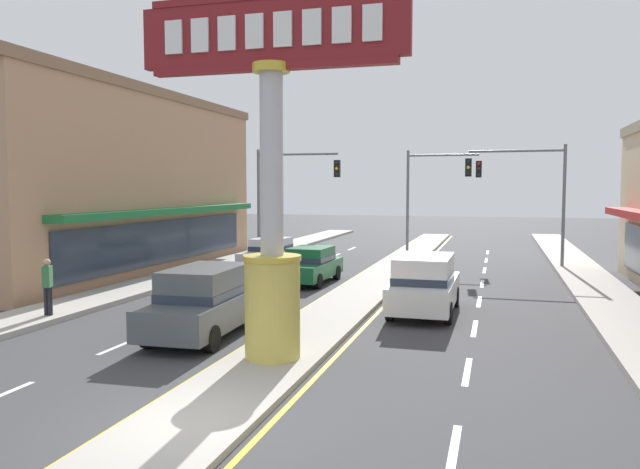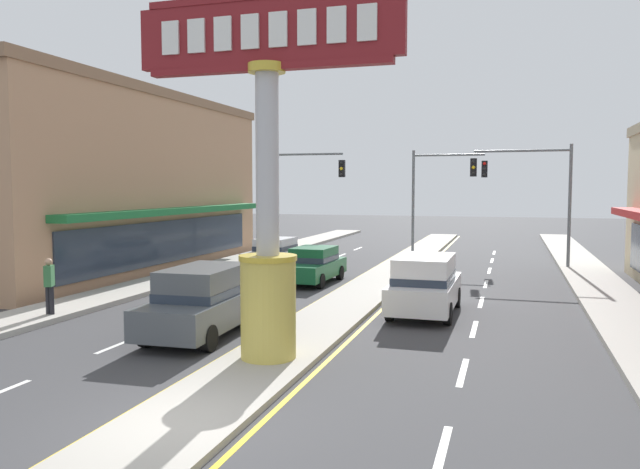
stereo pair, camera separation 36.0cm
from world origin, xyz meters
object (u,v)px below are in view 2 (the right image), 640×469
object	(u,v)px
district_sign	(267,188)
traffic_light_right_side	(532,184)
storefront_left	(96,182)
suv_mid_left_lane	(203,300)
suv_near_left_lane	(425,284)
traffic_light_left_side	(293,184)
sedan_far_right_lane	(275,253)
traffic_light_median_far	(440,185)
sedan_near_right_lane	(313,265)
pedestrian_far_side	(49,283)

from	to	relation	value
district_sign	traffic_light_right_side	xyz separation A→B (m)	(6.31, 19.54, 0.18)
storefront_left	suv_mid_left_lane	bearing A→B (deg)	-43.93
district_sign	suv_near_left_lane	bearing A→B (deg)	67.89
traffic_light_left_side	sedan_far_right_lane	distance (m)	5.00
traffic_light_left_side	suv_near_left_lane	size ratio (longest dim) A/B	1.34
traffic_light_right_side	district_sign	bearing A→B (deg)	-107.91
traffic_light_median_far	suv_near_left_lane	bearing A→B (deg)	-85.29
sedan_near_right_lane	suv_near_left_lane	distance (m)	7.58
traffic_light_right_side	sedan_near_right_lane	xyz separation A→B (m)	(-9.04, -7.56, -3.46)
storefront_left	traffic_light_median_far	bearing A→B (deg)	30.16
pedestrian_far_side	district_sign	bearing A→B (deg)	-16.68
suv_mid_left_lane	traffic_light_left_side	bearing A→B (deg)	101.54
traffic_light_median_far	traffic_light_left_side	bearing A→B (deg)	-157.91
sedan_near_right_lane	sedan_far_right_lane	bearing A→B (deg)	129.81
sedan_far_right_lane	suv_near_left_lane	distance (m)	12.71
district_sign	storefront_left	distance (m)	19.78
storefront_left	traffic_light_median_far	xyz separation A→B (m)	(15.97, 9.28, -0.18)
suv_mid_left_lane	pedestrian_far_side	bearing A→B (deg)	175.08
district_sign	pedestrian_far_side	size ratio (longest dim) A/B	4.76
traffic_light_right_side	suv_near_left_lane	xyz separation A→B (m)	(-3.59, -12.83, -3.26)
traffic_light_median_far	suv_mid_left_lane	bearing A→B (deg)	-101.33
district_sign	suv_near_left_lane	size ratio (longest dim) A/B	1.79
traffic_light_median_far	sedan_far_right_lane	xyz separation A→B (m)	(-7.44, -6.73, -3.41)
sedan_near_right_lane	sedan_far_right_lane	distance (m)	5.15
district_sign	storefront_left	world-z (taller)	storefront_left
storefront_left	suv_mid_left_lane	distance (m)	16.77
traffic_light_left_side	pedestrian_far_side	xyz separation A→B (m)	(-1.90, -17.07, -3.08)
traffic_light_right_side	sedan_far_right_lane	distance (m)	13.31
sedan_near_right_lane	sedan_far_right_lane	size ratio (longest dim) A/B	1.00
traffic_light_right_side	traffic_light_median_far	distance (m)	5.81
traffic_light_median_far	suv_mid_left_lane	world-z (taller)	traffic_light_median_far
traffic_light_median_far	pedestrian_far_side	distance (m)	22.58
storefront_left	traffic_light_right_side	bearing A→B (deg)	16.42
storefront_left	pedestrian_far_side	xyz separation A→B (m)	(6.35, -10.92, -3.21)
traffic_light_left_side	traffic_light_right_side	xyz separation A→B (m)	(12.62, 0.01, 0.00)
district_sign	sedan_far_right_lane	xyz separation A→B (m)	(-6.02, 15.93, -3.28)
sedan_far_right_lane	sedan_near_right_lane	bearing A→B (deg)	-50.19
sedan_far_right_lane	suv_near_left_lane	size ratio (longest dim) A/B	0.95
traffic_light_median_far	pedestrian_far_side	world-z (taller)	traffic_light_median_far
suv_mid_left_lane	pedestrian_far_side	size ratio (longest dim) A/B	2.69
district_sign	traffic_light_left_side	xyz separation A→B (m)	(-6.31, 19.53, 0.18)
traffic_light_right_side	pedestrian_far_side	bearing A→B (deg)	-130.38
sedan_near_right_lane	suv_mid_left_lane	xyz separation A→B (m)	(-0.00, -9.99, 0.20)
sedan_near_right_lane	suv_mid_left_lane	world-z (taller)	suv_mid_left_lane
traffic_light_median_far	suv_mid_left_lane	size ratio (longest dim) A/B	1.33
suv_mid_left_lane	district_sign	bearing A→B (deg)	-36.07
traffic_light_left_side	pedestrian_far_side	world-z (taller)	traffic_light_left_side
traffic_light_right_side	suv_mid_left_lane	world-z (taller)	traffic_light_right_side
suv_mid_left_lane	pedestrian_far_side	distance (m)	5.50
traffic_light_left_side	suv_mid_left_lane	world-z (taller)	traffic_light_left_side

